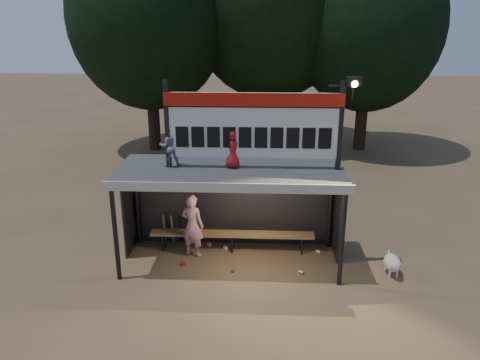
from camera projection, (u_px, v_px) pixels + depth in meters
The scene contains 13 objects.
ground at pixel (231, 261), 11.05m from camera, with size 80.00×80.00×0.00m, color brown.
player at pixel (193, 225), 11.11m from camera, with size 0.57×0.37×1.55m, color silver.
child_a at pixel (170, 146), 10.26m from camera, with size 0.45×0.35×0.93m, color slate.
child_b at pixel (233, 149), 10.17m from camera, with size 0.42×0.27×0.85m, color maroon.
dugout_shelter at pixel (231, 184), 10.68m from camera, with size 5.10×2.08×2.32m.
scoreboard_assembly at pixel (256, 123), 9.94m from camera, with size 4.10×0.27×1.99m.
bench at pixel (232, 235), 11.43m from camera, with size 4.00×0.35×0.48m.
tree_left at pixel (148, 17), 18.89m from camera, with size 6.46×6.46×9.27m.
tree_mid at pixel (271, 1), 19.87m from camera, with size 7.22×7.22×10.36m.
tree_right at pixel (369, 26), 19.07m from camera, with size 6.08×6.08×8.72m.
dog at pixel (393, 263), 10.40m from camera, with size 0.36×0.81×0.49m.
bats at pixel (172, 229), 11.76m from camera, with size 0.49×0.33×0.84m.
litter at pixel (243, 258), 11.14m from camera, with size 3.33×1.39×0.08m.
Camera 1 is at (0.69, -9.81, 5.40)m, focal length 35.00 mm.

